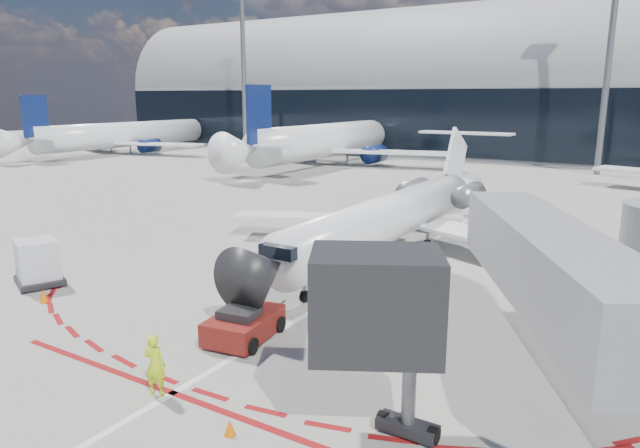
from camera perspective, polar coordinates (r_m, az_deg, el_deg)
The scene contains 15 objects.
ground at distance 26.63m, azimuth 3.59°, elevation -6.16°, with size 260.00×260.00×0.00m, color slate.
apron_centerline at distance 28.32m, azimuth 5.50°, elevation -5.02°, with size 0.25×40.00×0.01m, color silver.
apron_stop_bar at distance 18.11m, azimuth -14.48°, elevation -16.05°, with size 14.00×0.25×0.01m, color maroon.
terminal_building at distance 88.06m, azimuth 24.39°, elevation 11.55°, with size 150.00×24.15×24.00m.
jet_bridge at distance 20.18m, azimuth 24.79°, elevation -4.59°, with size 10.03×15.20×4.90m.
light_mast_west at distance 90.42m, azimuth -7.64°, elevation 15.06°, with size 0.70×0.70×25.00m, color slate.
light_mast_centre at distance 70.73m, azimuth 26.93°, elevation 14.54°, with size 0.70×0.70×25.00m, color slate.
regional_jet at distance 32.06m, azimuth 7.72°, elevation 1.05°, with size 21.20×26.14×6.55m.
pushback_tug at distance 21.03m, azimuth -7.63°, elevation -9.92°, with size 2.39×4.86×1.24m.
ramp_worker at distance 17.78m, azimuth -16.18°, elevation -13.36°, with size 0.68×0.45×1.87m, color #CBEC18.
uld_container at distance 29.49m, azimuth -26.38°, elevation -3.49°, with size 2.83×2.65×2.12m.
safety_cone_left at distance 27.11m, azimuth -25.91°, elevation -6.49°, with size 0.41×0.41×0.57m, color #FB6A05.
safety_cone_right at distance 15.82m, azimuth -9.01°, elevation -19.45°, with size 0.32×0.32×0.44m, color #FB6A05.
bg_airliner_0 at distance 93.54m, azimuth -19.04°, elevation 10.09°, with size 33.71×35.70×10.91m, color white, non-canonical shape.
bg_airliner_1 at distance 74.64m, azimuth 1.54°, elevation 10.76°, with size 37.59×39.80×12.16m, color white, non-canonical shape.
Camera 1 is at (11.73, -22.30, 8.60)m, focal length 32.00 mm.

